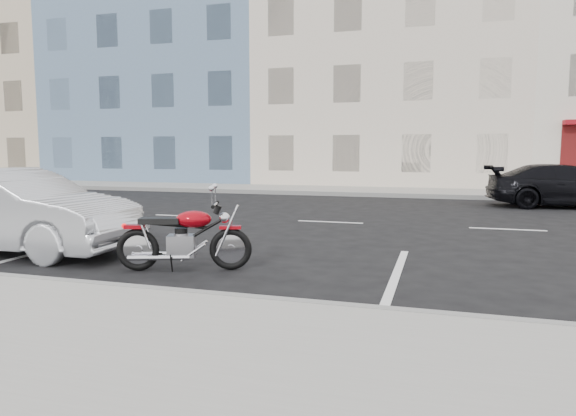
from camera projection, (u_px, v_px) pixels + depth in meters
The scene contains 9 objects.
ground at pixel (414, 226), 11.91m from camera, with size 120.00×120.00×0.00m, color black.
sidewalk_far at pixel (304, 190), 21.61m from camera, with size 80.00×3.40×0.15m, color gray.
curb_far at pixel (292, 193), 20.00m from camera, with size 80.00×0.12×0.16m, color gray.
bldg_far_west at pixel (29, 86), 34.17m from camera, with size 12.00×12.00×12.00m, color #C4B091.
bldg_blue at pixel (192, 70), 30.69m from camera, with size 12.00×12.00×13.00m, color slate.
bldg_cream at pixel (395, 74), 27.35m from camera, with size 12.00×12.00×11.50m, color beige.
motorcycle at pixel (232, 240), 7.47m from camera, with size 1.89×0.88×0.98m.
sedan_silver at pixel (13, 211), 8.69m from camera, with size 1.52×4.36×1.44m, color #B2B4BA.
car_far at pixel (565, 186), 15.63m from camera, with size 1.84×4.53×1.32m, color black.
Camera 1 is at (0.57, -12.14, 1.75)m, focal length 32.00 mm.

